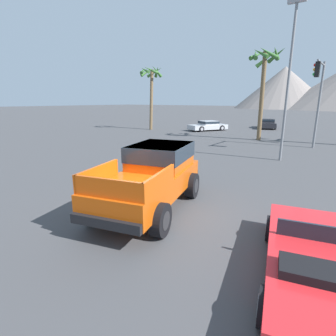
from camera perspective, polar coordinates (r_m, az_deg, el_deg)
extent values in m
plane|color=#424244|center=(8.37, -3.47, -9.49)|extent=(320.00, 320.00, 0.00)
cube|color=#CC4C0C|center=(8.30, -4.11, -3.48)|extent=(3.15, 5.17, 0.67)
cube|color=#CC4C0C|center=(8.97, -1.62, 2.73)|extent=(2.27, 2.52, 0.79)
cube|color=#1E2833|center=(8.94, -1.62, 3.62)|extent=(2.32, 2.57, 0.50)
cube|color=#CC4C0C|center=(7.47, -14.98, -1.40)|extent=(0.60, 1.88, 0.48)
cube|color=#CC4C0C|center=(6.59, -1.84, -2.99)|extent=(0.60, 1.88, 0.48)
cube|color=#CC4C0C|center=(6.23, -12.98, -4.42)|extent=(1.79, 0.58, 0.48)
cube|color=black|center=(10.55, 1.50, -0.73)|extent=(1.85, 0.66, 0.24)
cube|color=black|center=(6.39, -13.51, -11.63)|extent=(1.85, 0.66, 0.24)
cylinder|color=black|center=(10.11, -5.63, -2.54)|extent=(0.55, 0.95, 0.89)
cylinder|color=#232326|center=(10.11, -5.63, -2.54)|extent=(0.45, 0.56, 0.49)
cylinder|color=black|center=(9.44, 5.24, -3.78)|extent=(0.55, 0.95, 0.89)
cylinder|color=#232326|center=(9.44, 5.24, -3.78)|extent=(0.45, 0.56, 0.49)
cylinder|color=black|center=(7.71, -15.57, -8.56)|extent=(0.55, 0.95, 0.89)
cylinder|color=#232326|center=(7.71, -15.57, -8.56)|extent=(0.45, 0.56, 0.49)
cylinder|color=black|center=(6.80, -1.68, -11.22)|extent=(0.55, 0.95, 0.89)
cylinder|color=#232326|center=(6.80, -1.68, -11.22)|extent=(0.45, 0.56, 0.49)
cube|color=red|center=(5.95, 30.05, -17.75)|extent=(2.85, 4.76, 0.48)
cube|color=#1E2833|center=(6.18, 29.99, -12.12)|extent=(1.53, 0.43, 0.35)
cube|color=black|center=(5.13, 31.60, -19.16)|extent=(1.57, 0.96, 0.16)
cylinder|color=black|center=(7.13, 21.46, -12.18)|extent=(0.37, 0.67, 0.63)
cylinder|color=#9E9EA3|center=(7.13, 21.46, -12.18)|extent=(0.31, 0.39, 0.35)
cylinder|color=black|center=(4.79, 20.43, -26.56)|extent=(0.37, 0.67, 0.63)
cylinder|color=#9E9EA3|center=(4.79, 20.43, -26.56)|extent=(0.31, 0.39, 0.35)
cube|color=#B7BABF|center=(31.09, 8.62, 8.86)|extent=(3.75, 4.78, 0.51)
cube|color=#B7BABF|center=(31.11, 8.83, 9.72)|extent=(2.31, 2.41, 0.43)
cube|color=#1E2833|center=(31.11, 8.83, 9.82)|extent=(2.36, 2.47, 0.26)
cylinder|color=black|center=(29.62, 7.30, 8.40)|extent=(0.49, 0.66, 0.63)
cylinder|color=#9E9EA3|center=(29.62, 7.30, 8.40)|extent=(0.37, 0.41, 0.34)
cylinder|color=black|center=(31.12, 5.57, 8.74)|extent=(0.49, 0.66, 0.63)
cylinder|color=#9E9EA3|center=(31.12, 5.57, 8.74)|extent=(0.37, 0.41, 0.34)
cylinder|color=black|center=(31.17, 11.65, 8.52)|extent=(0.49, 0.66, 0.63)
cylinder|color=#9E9EA3|center=(31.17, 11.65, 8.52)|extent=(0.37, 0.41, 0.34)
cylinder|color=black|center=(32.60, 9.81, 8.86)|extent=(0.49, 0.66, 0.63)
cylinder|color=#9E9EA3|center=(32.60, 9.81, 8.86)|extent=(0.37, 0.41, 0.34)
cube|color=#232328|center=(35.54, 20.72, 8.86)|extent=(3.20, 4.65, 0.60)
cube|color=#232328|center=(35.61, 20.78, 9.67)|extent=(2.11, 2.25, 0.40)
cube|color=#1E2833|center=(35.61, 20.79, 9.75)|extent=(2.16, 2.29, 0.24)
cylinder|color=black|center=(34.32, 22.32, 8.28)|extent=(0.43, 0.67, 0.64)
cylinder|color=#9E9EA3|center=(34.32, 22.32, 8.28)|extent=(0.34, 0.41, 0.35)
cylinder|color=black|center=(34.17, 19.43, 8.51)|extent=(0.43, 0.67, 0.64)
cylinder|color=#9E9EA3|center=(34.17, 19.43, 8.51)|extent=(0.34, 0.41, 0.35)
cylinder|color=black|center=(36.96, 21.87, 8.69)|extent=(0.43, 0.67, 0.64)
cylinder|color=#9E9EA3|center=(36.96, 21.87, 8.69)|extent=(0.34, 0.41, 0.35)
cylinder|color=black|center=(36.82, 19.19, 8.91)|extent=(0.43, 0.67, 0.64)
cylinder|color=#9E9EA3|center=(36.82, 19.19, 8.91)|extent=(0.34, 0.41, 0.35)
cylinder|color=slate|center=(22.02, 29.94, 11.57)|extent=(0.16, 0.16, 5.99)
cylinder|color=slate|center=(20.63, 30.39, 19.14)|extent=(0.11, 3.05, 0.11)
cube|color=black|center=(19.44, 29.77, 18.13)|extent=(0.26, 0.34, 0.90)
sphere|color=red|center=(19.48, 29.41, 18.96)|extent=(0.20, 0.20, 0.20)
sphere|color=orange|center=(19.46, 29.31, 18.18)|extent=(0.20, 0.20, 0.20)
sphere|color=green|center=(19.43, 29.21, 17.39)|extent=(0.20, 0.20, 0.20)
cylinder|color=slate|center=(16.34, 24.62, 15.72)|extent=(0.14, 0.14, 8.21)
cube|color=#99999E|center=(17.05, 26.32, 29.90)|extent=(0.90, 0.24, 0.20)
cylinder|color=brown|center=(31.94, -3.63, 14.52)|extent=(0.36, 0.72, 6.87)
cone|color=#386B2D|center=(31.41, -2.49, 20.33)|extent=(0.46, 1.82, 1.28)
cone|color=#386B2D|center=(32.11, -2.44, 20.21)|extent=(1.41, 1.26, 1.22)
cone|color=#386B2D|center=(32.86, -2.92, 20.12)|extent=(2.09, 0.66, 1.19)
cone|color=#386B2D|center=(32.69, -4.67, 20.11)|extent=(0.93, 1.61, 1.18)
cone|color=#386B2D|center=(32.20, -5.42, 20.32)|extent=(1.00, 1.63, 0.92)
cone|color=#386B2D|center=(31.53, -5.05, 20.48)|extent=(1.52, 0.64, 0.86)
cone|color=#386B2D|center=(31.20, -3.73, 20.53)|extent=(1.32, 1.43, 0.94)
cylinder|color=brown|center=(24.37, 19.74, 14.25)|extent=(0.36, 0.55, 7.28)
cone|color=#386B2D|center=(24.56, 22.46, 22.13)|extent=(0.45, 1.58, 1.02)
cone|color=#386B2D|center=(25.35, 22.61, 21.80)|extent=(1.87, 1.56, 1.13)
cone|color=#386B2D|center=(25.74, 20.73, 21.48)|extent=(1.89, 0.72, 1.60)
cone|color=#386B2D|center=(25.26, 18.79, 22.23)|extent=(0.90, 1.79, 0.98)
cone|color=#386B2D|center=(24.69, 18.52, 22.37)|extent=(0.91, 1.62, 1.07)
cone|color=#386B2D|center=(24.12, 19.53, 22.53)|extent=(1.52, 0.74, 1.03)
cone|color=#386B2D|center=(23.97, 21.00, 22.42)|extent=(1.53, 1.08, 1.10)
cone|color=gray|center=(130.20, 23.90, 15.70)|extent=(41.55, 41.55, 17.63)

